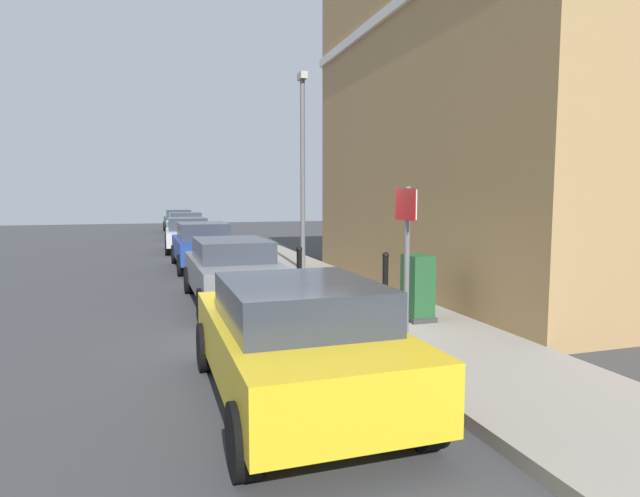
# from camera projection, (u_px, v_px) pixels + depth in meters

# --- Properties ---
(ground) EXTENTS (80.00, 80.00, 0.00)m
(ground) POSITION_uv_depth(u_px,v_px,m) (296.00, 340.00, 8.48)
(ground) COLOR #38383A
(sidewalk) EXTENTS (2.45, 30.00, 0.15)m
(sidewalk) POSITION_uv_depth(u_px,v_px,m) (308.00, 276.00, 14.75)
(sidewalk) COLOR gray
(sidewalk) RESTS_ON ground
(corner_building) EXTENTS (7.80, 10.46, 9.60)m
(corner_building) POSITION_uv_depth(u_px,v_px,m) (531.00, 98.00, 13.21)
(corner_building) COLOR #9E7A4C
(corner_building) RESTS_ON ground
(car_yellow) EXTENTS (1.92, 3.93, 1.40)m
(car_yellow) POSITION_uv_depth(u_px,v_px,m) (296.00, 338.00, 5.80)
(car_yellow) COLOR gold
(car_yellow) RESTS_ON ground
(car_grey) EXTENTS (1.86, 4.24, 1.39)m
(car_grey) POSITION_uv_depth(u_px,v_px,m) (232.00, 269.00, 11.29)
(car_grey) COLOR slate
(car_grey) RESTS_ON ground
(car_blue) EXTENTS (1.86, 4.22, 1.48)m
(car_blue) POSITION_uv_depth(u_px,v_px,m) (203.00, 245.00, 16.85)
(car_blue) COLOR navy
(car_blue) RESTS_ON ground
(car_silver) EXTENTS (1.98, 4.36, 1.42)m
(car_silver) POSITION_uv_depth(u_px,v_px,m) (188.00, 234.00, 22.37)
(car_silver) COLOR #B7B7BC
(car_silver) RESTS_ON ground
(car_white) EXTENTS (2.00, 3.97, 1.47)m
(car_white) POSITION_uv_depth(u_px,v_px,m) (185.00, 226.00, 28.45)
(car_white) COLOR silver
(car_white) RESTS_ON ground
(car_green) EXTENTS (1.88, 4.24, 1.46)m
(car_green) POSITION_uv_depth(u_px,v_px,m) (178.00, 220.00, 34.28)
(car_green) COLOR #195933
(car_green) RESTS_ON ground
(utility_cabinet) EXTENTS (0.46, 0.61, 1.15)m
(utility_cabinet) POSITION_uv_depth(u_px,v_px,m) (418.00, 290.00, 9.15)
(utility_cabinet) COLOR #1E4C28
(utility_cabinet) RESTS_ON sidewalk
(bollard_near_cabinet) EXTENTS (0.14, 0.14, 1.04)m
(bollard_near_cabinet) POSITION_uv_depth(u_px,v_px,m) (385.00, 276.00, 10.64)
(bollard_near_cabinet) COLOR black
(bollard_near_cabinet) RESTS_ON sidewalk
(bollard_far_kerb) EXTENTS (0.14, 0.14, 1.04)m
(bollard_far_kerb) POSITION_uv_depth(u_px,v_px,m) (299.00, 267.00, 11.94)
(bollard_far_kerb) COLOR black
(bollard_far_kerb) RESTS_ON sidewalk
(street_sign) EXTENTS (0.08, 0.60, 2.30)m
(street_sign) POSITION_uv_depth(u_px,v_px,m) (406.00, 243.00, 7.29)
(street_sign) COLOR #59595B
(street_sign) RESTS_ON sidewalk
(lamppost) EXTENTS (0.20, 0.44, 5.72)m
(lamppost) POSITION_uv_depth(u_px,v_px,m) (303.00, 163.00, 15.30)
(lamppost) COLOR #59595B
(lamppost) RESTS_ON sidewalk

